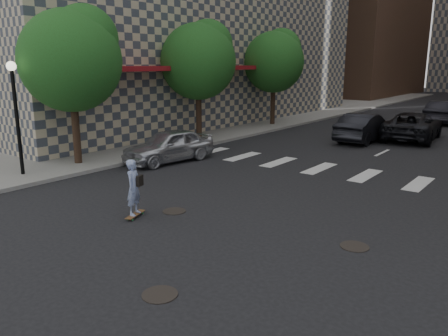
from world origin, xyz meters
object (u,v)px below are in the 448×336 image
(traffic_car_a, at_px, (364,127))
(traffic_car_c, at_px, (412,126))
(tree_a, at_px, (74,56))
(silver_sedan, at_px, (169,146))
(tree_c, at_px, (276,59))
(skateboarder, at_px, (134,187))
(lamppost, at_px, (15,102))
(tree_b, at_px, (200,58))
(traffic_car_e, at_px, (443,112))

(traffic_car_a, bearing_deg, traffic_car_c, -131.12)
(tree_a, distance_m, silver_sedan, 5.46)
(tree_a, distance_m, tree_c, 16.00)
(skateboarder, relative_size, silver_sedan, 0.39)
(lamppost, distance_m, tree_b, 10.77)
(silver_sedan, relative_size, traffic_car_a, 0.89)
(tree_c, bearing_deg, traffic_car_e, 43.65)
(traffic_car_a, relative_size, traffic_car_e, 0.98)
(tree_a, bearing_deg, traffic_car_a, 61.23)
(traffic_car_a, bearing_deg, tree_b, 37.41)
(skateboarder, distance_m, traffic_car_a, 16.56)
(traffic_car_c, bearing_deg, lamppost, 57.62)
(skateboarder, relative_size, traffic_car_e, 0.34)
(tree_b, xyz_separation_m, traffic_car_c, (9.50, 7.86, -3.84))
(tree_c, height_order, skateboarder, tree_c)
(lamppost, height_order, tree_b, tree_b)
(tree_c, relative_size, traffic_car_e, 1.33)
(tree_b, distance_m, skateboarder, 13.50)
(lamppost, distance_m, tree_c, 18.72)
(tree_b, relative_size, tree_c, 1.00)
(lamppost, xyz_separation_m, traffic_car_a, (7.50, 16.21, -2.13))
(tree_b, height_order, traffic_car_e, tree_b)
(silver_sedan, bearing_deg, skateboarder, -44.99)
(tree_b, distance_m, traffic_car_e, 19.61)
(silver_sedan, bearing_deg, traffic_car_e, 80.65)
(tree_b, height_order, skateboarder, tree_b)
(tree_b, distance_m, tree_c, 8.00)
(skateboarder, bearing_deg, tree_a, 136.40)
(tree_a, bearing_deg, tree_c, 90.00)
(lamppost, bearing_deg, skateboarder, -2.83)
(skateboarder, distance_m, traffic_car_e, 27.93)
(lamppost, height_order, silver_sedan, lamppost)
(tree_c, relative_size, silver_sedan, 1.52)
(traffic_car_a, bearing_deg, lamppost, 65.79)
(silver_sedan, height_order, traffic_car_a, traffic_car_a)
(tree_b, xyz_separation_m, skateboarder, (6.91, -10.98, -3.75))
(lamppost, bearing_deg, silver_sedan, 65.75)
(tree_a, xyz_separation_m, traffic_car_a, (7.45, 13.57, -3.85))
(skateboarder, xyz_separation_m, traffic_car_c, (2.59, 18.84, -0.09))
(tree_a, bearing_deg, skateboarder, -23.34)
(tree_a, bearing_deg, silver_sedan, 49.88)
(lamppost, xyz_separation_m, tree_c, (0.05, 18.64, 1.71))
(tree_c, distance_m, silver_sedan, 13.88)
(lamppost, relative_size, traffic_car_c, 0.74)
(tree_c, bearing_deg, silver_sedan, -79.38)
(tree_b, bearing_deg, skateboarder, -57.82)
(lamppost, relative_size, skateboarder, 2.51)
(lamppost, xyz_separation_m, traffic_car_c, (9.54, 18.50, -2.13))
(lamppost, distance_m, silver_sedan, 6.47)
(traffic_car_e, bearing_deg, silver_sedan, 72.99)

